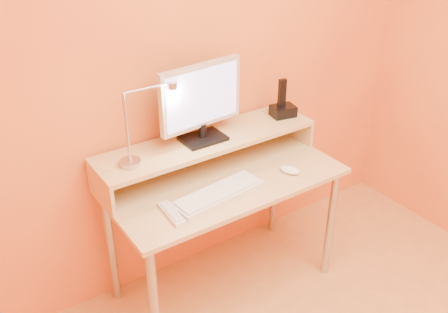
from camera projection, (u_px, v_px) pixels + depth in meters
wall_back at (189, 60)px, 2.45m from camera, size 3.00×0.04×2.50m
desk_leg_fl at (154, 308)px, 2.21m from camera, size 0.04×0.04×0.69m
desk_leg_fr at (330, 225)px, 2.75m from camera, size 0.04×0.04×0.69m
desk_leg_bl at (111, 248)px, 2.57m from camera, size 0.04×0.04×0.69m
desk_leg_br at (274, 185)px, 3.11m from camera, size 0.04×0.04×0.69m
desk_lower at (224, 180)px, 2.48m from camera, size 1.20×0.60×0.02m
shelf_riser_left at (101, 189)px, 2.26m from camera, size 0.02×0.30×0.14m
shelf_riser_right at (294, 127)px, 2.84m from camera, size 0.02×0.30×0.14m
desk_shelf at (208, 140)px, 2.51m from camera, size 1.20×0.30×0.02m
monitor_foot at (203, 138)px, 2.49m from camera, size 0.22×0.16×0.02m
monitor_neck at (203, 130)px, 2.47m from camera, size 0.04×0.04×0.07m
monitor_panel at (201, 96)px, 2.38m from camera, size 0.47×0.08×0.32m
monitor_back at (198, 94)px, 2.40m from camera, size 0.42×0.05×0.27m
monitor_screen at (203, 97)px, 2.37m from camera, size 0.42×0.05×0.28m
lamp_base at (130, 163)px, 2.26m from camera, size 0.10×0.10×0.02m
lamp_post at (127, 128)px, 2.18m from camera, size 0.01×0.01×0.33m
lamp_arm at (148, 88)px, 2.15m from camera, size 0.24×0.01×0.01m
lamp_head at (172, 86)px, 2.22m from camera, size 0.04×0.04×0.03m
lamp_bulb at (172, 89)px, 2.23m from camera, size 0.03×0.03×0.00m
phone_dock at (283, 111)px, 2.74m from camera, size 0.15×0.12×0.06m
phone_handset at (282, 93)px, 2.67m from camera, size 0.04×0.03×0.16m
phone_led at (295, 112)px, 2.72m from camera, size 0.01×0.00×0.04m
keyboard at (218, 194)px, 2.33m from camera, size 0.48×0.20×0.02m
mouse at (290, 170)px, 2.51m from camera, size 0.10×0.12×0.04m
remote_control at (172, 213)px, 2.19m from camera, size 0.06×0.20×0.02m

